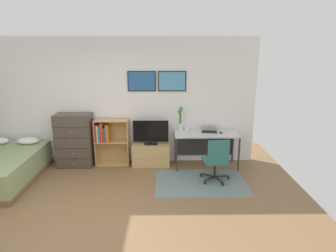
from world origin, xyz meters
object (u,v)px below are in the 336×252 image
bamboo_vase (180,118)px  wine_glass (187,128)px  laptop (209,129)px  dresser (75,140)px  tv_stand (151,154)px  desk (206,138)px  bookshelf (109,139)px  television (151,133)px  computer_mouse (221,132)px  office_chair (216,159)px

bamboo_vase → wine_glass: bamboo_vase is taller
laptop → dresser: bearing=-173.9°
tv_stand → desk: bearing=-0.9°
bamboo_vase → bookshelf: bearing=-178.4°
television → computer_mouse: television is taller
desk → wine_glass: bearing=-158.3°
television → tv_stand: bearing=90.0°
desk → computer_mouse: 0.35m
office_chair → wine_glass: (-0.51, 0.69, 0.42)m
tv_stand → laptop: 1.36m
television → bamboo_vase: size_ratio=1.41×
dresser → bookshelf: bearing=5.6°
dresser → computer_mouse: size_ratio=10.91×
desk → tv_stand: bearing=179.1°
wine_glass → computer_mouse: bearing=5.6°
tv_stand → laptop: bearing=0.5°
computer_mouse → bamboo_vase: 0.90m
tv_stand → desk: size_ratio=0.60×
television → bookshelf: bearing=175.3°
television → laptop: size_ratio=1.87×
television → office_chair: television is taller
computer_mouse → bamboo_vase: (-0.84, 0.21, 0.25)m
desk → bamboo_vase: 0.68m
bookshelf → television: size_ratio=1.33×
computer_mouse → bookshelf: bearing=175.9°
bookshelf → wine_glass: bookshelf is taller
bookshelf → computer_mouse: size_ratio=9.56×
dresser → bamboo_vase: bamboo_vase is taller
desk → computer_mouse: (0.30, -0.10, 0.15)m
dresser → bamboo_vase: 2.29m
bookshelf → tv_stand: size_ratio=1.24×
wine_glass → television: bearing=167.6°
laptop → computer_mouse: size_ratio=3.85×
office_chair → television: bearing=139.9°
tv_stand → office_chair: (1.26, -0.87, 0.22)m
television → laptop: (1.24, 0.03, 0.07)m
dresser → bookshelf: dresser is taller
tv_stand → bamboo_vase: 1.00m
dresser → wine_glass: dresser is taller
bookshelf → desk: 2.08m
computer_mouse → tv_stand: bearing=175.5°
bookshelf → laptop: bookshelf is taller
wine_glass → office_chair: bearing=-53.5°
laptop → computer_mouse: 0.27m
dresser → bookshelf: (0.70, 0.07, 0.01)m
dresser → laptop: (2.86, 0.03, 0.23)m
office_chair → laptop: size_ratio=2.15×
dresser → laptop: size_ratio=2.84×
tv_stand → wine_glass: 1.00m
bookshelf → wine_glass: bearing=-8.2°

